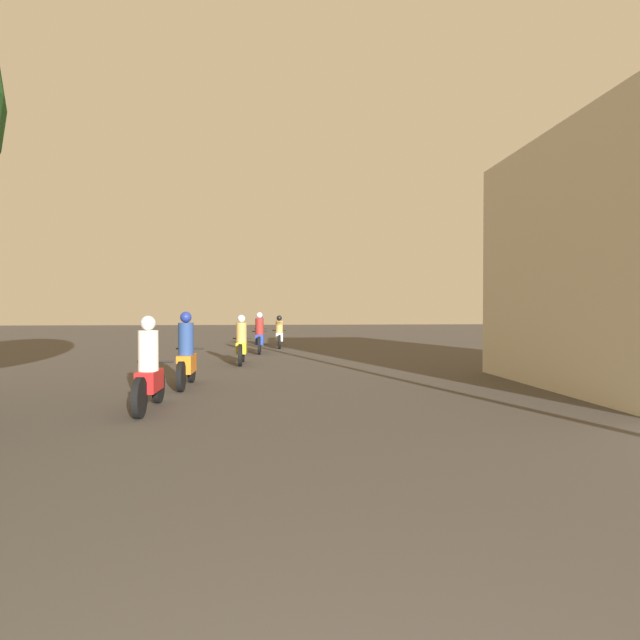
{
  "coord_description": "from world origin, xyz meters",
  "views": [
    {
      "loc": [
        -0.09,
        -0.66,
        1.62
      ],
      "look_at": [
        1.7,
        17.26,
        1.31
      ],
      "focal_mm": 28.0,
      "sensor_mm": 36.0,
      "label": 1
    }
  ],
  "objects_px": {
    "motorcycle_blue": "(260,337)",
    "motorcycle_black": "(260,332)",
    "motorcycle_white": "(279,335)",
    "motorcycle_red": "(149,372)",
    "motorcycle_orange": "(186,357)",
    "motorcycle_yellow": "(241,344)"
  },
  "relations": [
    {
      "from": "motorcycle_orange",
      "to": "motorcycle_red",
      "type": "bearing_deg",
      "value": -103.54
    },
    {
      "from": "motorcycle_blue",
      "to": "motorcycle_black",
      "type": "bearing_deg",
      "value": 96.62
    },
    {
      "from": "motorcycle_red",
      "to": "motorcycle_yellow",
      "type": "distance_m",
      "value": 7.2
    },
    {
      "from": "motorcycle_blue",
      "to": "motorcycle_yellow",
      "type": "bearing_deg",
      "value": -90.75
    },
    {
      "from": "motorcycle_blue",
      "to": "motorcycle_white",
      "type": "relative_size",
      "value": 1.0
    },
    {
      "from": "motorcycle_red",
      "to": "motorcycle_white",
      "type": "distance_m",
      "value": 14.18
    },
    {
      "from": "motorcycle_red",
      "to": "motorcycle_black",
      "type": "height_order",
      "value": "motorcycle_red"
    },
    {
      "from": "motorcycle_white",
      "to": "motorcycle_black",
      "type": "height_order",
      "value": "motorcycle_black"
    },
    {
      "from": "motorcycle_red",
      "to": "motorcycle_orange",
      "type": "distance_m",
      "value": 2.53
    },
    {
      "from": "motorcycle_white",
      "to": "motorcycle_orange",
      "type": "bearing_deg",
      "value": -106.76
    },
    {
      "from": "motorcycle_blue",
      "to": "motorcycle_black",
      "type": "relative_size",
      "value": 1.1
    },
    {
      "from": "motorcycle_blue",
      "to": "motorcycle_white",
      "type": "distance_m",
      "value": 2.94
    },
    {
      "from": "motorcycle_blue",
      "to": "motorcycle_black",
      "type": "height_order",
      "value": "motorcycle_blue"
    },
    {
      "from": "motorcycle_black",
      "to": "motorcycle_white",
      "type": "bearing_deg",
      "value": -68.24
    },
    {
      "from": "motorcycle_red",
      "to": "motorcycle_black",
      "type": "bearing_deg",
      "value": 84.85
    },
    {
      "from": "motorcycle_yellow",
      "to": "motorcycle_blue",
      "type": "xyz_separation_m",
      "value": [
        0.47,
        4.04,
        0.02
      ]
    },
    {
      "from": "motorcycle_orange",
      "to": "motorcycle_blue",
      "type": "height_order",
      "value": "motorcycle_orange"
    },
    {
      "from": "motorcycle_orange",
      "to": "motorcycle_white",
      "type": "bearing_deg",
      "value": 69.81
    },
    {
      "from": "motorcycle_black",
      "to": "motorcycle_orange",
      "type": "bearing_deg",
      "value": -93.1
    },
    {
      "from": "motorcycle_orange",
      "to": "motorcycle_blue",
      "type": "bearing_deg",
      "value": 71.59
    },
    {
      "from": "motorcycle_orange",
      "to": "motorcycle_yellow",
      "type": "relative_size",
      "value": 1.0
    },
    {
      "from": "motorcycle_red",
      "to": "motorcycle_white",
      "type": "bearing_deg",
      "value": 80.35
    }
  ]
}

